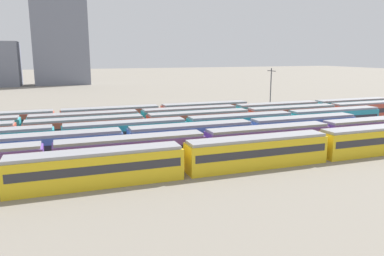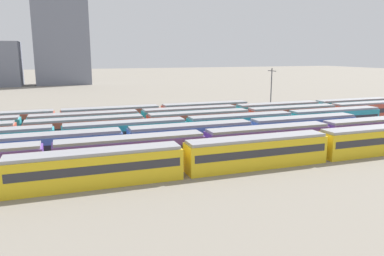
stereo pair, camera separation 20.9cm
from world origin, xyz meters
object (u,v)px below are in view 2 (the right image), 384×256
Objects in this scene: train_track_5 at (190,117)px; catenary_pole_1 at (271,89)px; train_track_1 at (325,134)px; train_track_6 at (112,117)px; train_track_0 at (322,145)px; train_track_3 at (186,129)px; train_track_2 at (125,142)px; train_track_4 at (248,119)px.

train_track_5 is 23.96m from catenary_pole_1.
train_track_1 is 37.71m from train_track_6.
train_track_0 is 1.51× the size of train_track_3.
train_track_0 is at bearing -111.15° from catenary_pole_1.
train_track_2 and train_track_4 have the same top height.
train_track_6 is (-13.79, 5.20, -0.00)m from train_track_5.
train_track_5 is (-9.25, 5.20, 0.00)m from train_track_4.
catenary_pole_1 reaches higher than train_track_0.
train_track_4 is 25.28m from train_track_6.
train_track_0 is 1.00× the size of train_track_4.
catenary_pole_1 reaches higher than train_track_2.
train_track_4 is at bearing 20.99° from train_track_3.
train_track_3 is 1.34× the size of train_track_6.
train_track_6 is (0.95, 20.80, -0.00)m from train_track_2.
train_track_1 and train_track_6 have the same top height.
train_track_2 is at bearing -133.38° from train_track_5.
train_track_4 and train_track_6 have the same top height.
train_track_6 is at bearing 159.34° from train_track_5.
train_track_6 is at bearing 121.33° from train_track_3.
train_track_3 is 18.26m from train_track_6.
train_track_0 is 1.20× the size of train_track_5.
train_track_4 is at bearing 105.29° from train_track_1.
train_track_0 is at bearing -131.54° from train_track_1.
catenary_pole_1 is (8.65, 29.06, 3.82)m from train_track_1.
train_track_5 is 14.74m from train_track_6.
train_track_1 is 1.51× the size of train_track_2.
train_track_3 is 11.25m from train_track_5.
train_track_2 is at bearing 156.27° from train_track_0.
train_track_3 is at bearing -112.46° from train_track_5.
train_track_1 is 1.00× the size of train_track_4.
train_track_4 is 10.87× the size of catenary_pole_1.
train_track_1 is 2.02× the size of train_track_6.
catenary_pole_1 is (12.91, 13.46, 3.82)m from train_track_4.
train_track_2 is at bearing 169.57° from train_track_1.
train_track_2 is 0.66× the size of train_track_4.
train_track_5 is at bearing 108.92° from train_track_0.
train_track_4 is (-4.27, 15.60, 0.00)m from train_track_1.
train_track_6 is at bearing -175.14° from catenary_pole_1.
train_track_4 is (24.00, 10.40, 0.00)m from train_track_2.
catenary_pole_1 is at bearing 35.19° from train_track_3.
train_track_5 is at bearing 150.66° from train_track_4.
train_track_5 is 1.68× the size of train_track_6.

